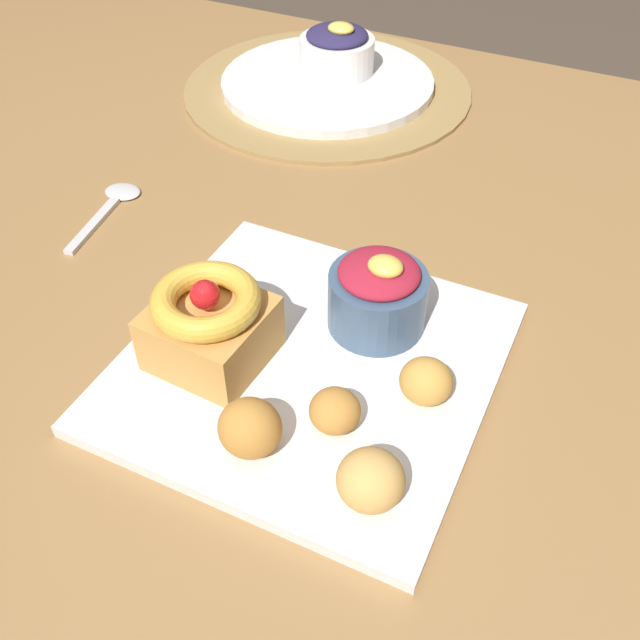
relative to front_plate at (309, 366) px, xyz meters
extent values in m
plane|color=brown|center=(-0.07, 0.13, -0.74)|extent=(8.00, 8.00, 0.00)
cube|color=olive|center=(-0.07, 0.13, -0.03)|extent=(1.58, 1.06, 0.04)
cylinder|color=olive|center=(-0.77, 0.58, -0.39)|extent=(0.07, 0.07, 0.69)
cylinder|color=#997A47|center=(-0.20, 0.46, 0.00)|extent=(0.38, 0.38, 0.00)
cube|color=white|center=(0.00, 0.00, 0.00)|extent=(0.29, 0.29, 0.01)
cube|color=#C68E47|center=(-0.07, -0.03, 0.03)|extent=(0.09, 0.09, 0.05)
torus|color=gold|center=(-0.07, -0.03, 0.07)|extent=(0.09, 0.09, 0.02)
sphere|color=red|center=(-0.07, -0.03, 0.07)|extent=(0.02, 0.02, 0.02)
cylinder|color=#3D5675|center=(0.03, 0.06, 0.03)|extent=(0.08, 0.08, 0.05)
ellipsoid|color=#A31E33|center=(0.03, 0.06, 0.06)|extent=(0.07, 0.07, 0.02)
ellipsoid|color=#E5CC56|center=(0.04, 0.06, 0.07)|extent=(0.03, 0.02, 0.01)
ellipsoid|color=#BC7F38|center=(0.05, -0.05, 0.02)|extent=(0.04, 0.04, 0.03)
ellipsoid|color=gold|center=(0.10, 0.00, 0.02)|extent=(0.04, 0.04, 0.04)
ellipsoid|color=#BC7F38|center=(0.00, -0.09, 0.03)|extent=(0.05, 0.04, 0.04)
ellipsoid|color=tan|center=(0.09, -0.10, 0.03)|extent=(0.05, 0.05, 0.04)
cylinder|color=white|center=(-0.20, 0.46, 0.01)|extent=(0.28, 0.28, 0.01)
cylinder|color=white|center=(-0.20, 0.48, 0.03)|extent=(0.10, 0.10, 0.04)
ellipsoid|color=#28234C|center=(-0.20, 0.48, 0.06)|extent=(0.08, 0.08, 0.02)
ellipsoid|color=#E5CC56|center=(-0.19, 0.48, 0.07)|extent=(0.03, 0.03, 0.01)
cube|color=silver|center=(-0.28, 0.08, 0.00)|extent=(0.02, 0.10, 0.00)
ellipsoid|color=silver|center=(-0.29, 0.14, 0.00)|extent=(0.04, 0.03, 0.00)
camera|label=1|loc=(0.18, -0.36, 0.43)|focal=40.63mm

